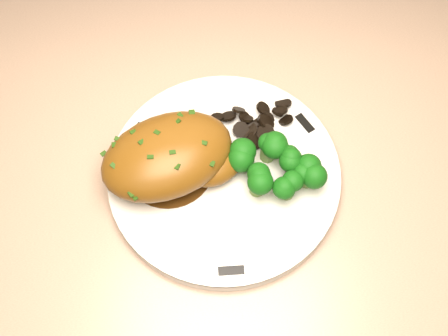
{
  "coord_description": "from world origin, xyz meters",
  "views": [
    {
      "loc": [
        -0.04,
        1.42,
        1.5
      ],
      "look_at": [
        -0.03,
        1.69,
        0.95
      ],
      "focal_mm": 45.0,
      "sensor_mm": 36.0,
      "label": 1
    }
  ],
  "objects_px": {
    "counter": "(140,297)",
    "chicken_breast": "(172,157)",
    "plate": "(224,175)",
    "broccoli_florets": "(277,167)"
  },
  "relations": [
    {
      "from": "chicken_breast",
      "to": "plate",
      "type": "bearing_deg",
      "value": -28.61
    },
    {
      "from": "counter",
      "to": "plate",
      "type": "bearing_deg",
      "value": 7.7
    },
    {
      "from": "counter",
      "to": "chicken_breast",
      "type": "height_order",
      "value": "counter"
    },
    {
      "from": "counter",
      "to": "broccoli_florets",
      "type": "relative_size",
      "value": 22.75
    },
    {
      "from": "broccoli_florets",
      "to": "plate",
      "type": "bearing_deg",
      "value": 173.77
    },
    {
      "from": "plate",
      "to": "broccoli_florets",
      "type": "distance_m",
      "value": 0.06
    },
    {
      "from": "counter",
      "to": "chicken_breast",
      "type": "distance_m",
      "value": 0.51
    },
    {
      "from": "plate",
      "to": "chicken_breast",
      "type": "bearing_deg",
      "value": 174.0
    },
    {
      "from": "chicken_breast",
      "to": "broccoli_florets",
      "type": "xyz_separation_m",
      "value": [
        0.11,
        -0.01,
        -0.01
      ]
    },
    {
      "from": "counter",
      "to": "plate",
      "type": "relative_size",
      "value": 8.24
    }
  ]
}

